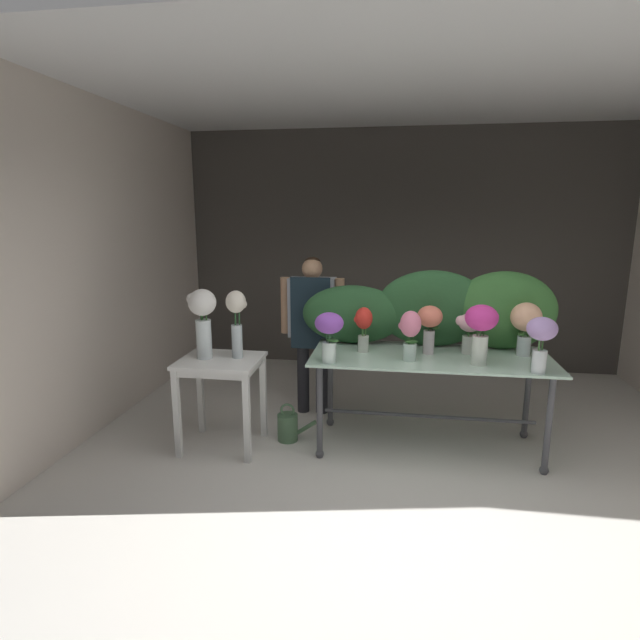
{
  "coord_description": "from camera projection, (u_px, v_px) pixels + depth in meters",
  "views": [
    {
      "loc": [
        -0.03,
        -2.66,
        1.99
      ],
      "look_at": [
        -0.64,
        1.31,
        1.12
      ],
      "focal_mm": 28.2,
      "sensor_mm": 36.0,
      "label": 1
    }
  ],
  "objects": [
    {
      "name": "vase_rosy_roses",
      "position": [
        410.0,
        332.0,
        3.97
      ],
      "size": [
        0.18,
        0.17,
        0.41
      ],
      "color": "silver",
      "rests_on": "display_table_glass"
    },
    {
      "name": "vase_violet_anemones",
      "position": [
        329.0,
        331.0,
        3.92
      ],
      "size": [
        0.23,
        0.23,
        0.4
      ],
      "color": "silver",
      "rests_on": "display_table_glass"
    },
    {
      "name": "ground_plane",
      "position": [
        396.0,
        422.0,
        4.85
      ],
      "size": [
        8.51,
        8.51,
        0.0
      ],
      "primitive_type": "plane",
      "color": "silver"
    },
    {
      "name": "vase_coral_ranunculus",
      "position": [
        430.0,
        323.0,
        4.16
      ],
      "size": [
        0.21,
        0.21,
        0.41
      ],
      "color": "silver",
      "rests_on": "display_table_glass"
    },
    {
      "name": "florist",
      "position": [
        312.0,
        319.0,
        4.9
      ],
      "size": [
        0.63,
        0.24,
        1.57
      ],
      "color": "#232328",
      "rests_on": "ground"
    },
    {
      "name": "vase_scarlet_dahlias",
      "position": [
        363.0,
        326.0,
        4.22
      ],
      "size": [
        0.16,
        0.15,
        0.39
      ],
      "color": "silver",
      "rests_on": "display_table_glass"
    },
    {
      "name": "watering_can",
      "position": [
        288.0,
        427.0,
        4.44
      ],
      "size": [
        0.35,
        0.18,
        0.34
      ],
      "color": "#4C704C",
      "rests_on": "ground"
    },
    {
      "name": "vase_blush_lilies",
      "position": [
        469.0,
        329.0,
        4.18
      ],
      "size": [
        0.21,
        0.19,
        0.34
      ],
      "color": "silver",
      "rests_on": "display_table_glass"
    },
    {
      "name": "wall_left",
      "position": [
        117.0,
        262.0,
        4.95
      ],
      "size": [
        0.12,
        3.99,
        3.0
      ],
      "primitive_type": "cube",
      "color": "beige",
      "rests_on": "ground"
    },
    {
      "name": "ceiling_slab",
      "position": [
        407.0,
        81.0,
        4.21
      ],
      "size": [
        5.67,
        3.99,
        0.12
      ],
      "primitive_type": "cube",
      "color": "silver",
      "rests_on": "wall_back"
    },
    {
      "name": "vase_magenta_carnations",
      "position": [
        481.0,
        327.0,
        3.85
      ],
      "size": [
        0.25,
        0.25,
        0.47
      ],
      "color": "silver",
      "rests_on": "display_table_glass"
    },
    {
      "name": "foliage_backdrop",
      "position": [
        433.0,
        311.0,
        4.39
      ],
      "size": [
        2.19,
        0.32,
        0.68
      ],
      "color": "#28562D",
      "rests_on": "display_table_glass"
    },
    {
      "name": "vase_peach_hydrangea",
      "position": [
        526.0,
        322.0,
        4.11
      ],
      "size": [
        0.25,
        0.25,
        0.44
      ],
      "color": "silver",
      "rests_on": "display_table_glass"
    },
    {
      "name": "display_table_glass",
      "position": [
        430.0,
        370.0,
        4.19
      ],
      "size": [
        1.96,
        0.85,
        0.83
      ],
      "color": "#B0D4BC",
      "rests_on": "ground"
    },
    {
      "name": "vase_cream_lisianthus_tall",
      "position": [
        237.0,
        317.0,
        4.16
      ],
      "size": [
        0.18,
        0.17,
        0.57
      ],
      "color": "silver",
      "rests_on": "side_table_white"
    },
    {
      "name": "side_table_white",
      "position": [
        221.0,
        372.0,
        4.22
      ],
      "size": [
        0.67,
        0.58,
        0.78
      ],
      "color": "white",
      "rests_on": "ground"
    },
    {
      "name": "vase_lilac_freesia",
      "position": [
        542.0,
        337.0,
        3.66
      ],
      "size": [
        0.22,
        0.22,
        0.42
      ],
      "color": "silver",
      "rests_on": "display_table_glass"
    },
    {
      "name": "vase_white_roses_tall",
      "position": [
        203.0,
        317.0,
        4.14
      ],
      "size": [
        0.23,
        0.23,
        0.59
      ],
      "color": "silver",
      "rests_on": "side_table_white"
    },
    {
      "name": "wall_back",
      "position": [
        401.0,
        251.0,
        6.4
      ],
      "size": [
        5.55,
        0.12,
        3.0
      ],
      "primitive_type": "cube",
      "color": "#4C4742",
      "rests_on": "ground"
    }
  ]
}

